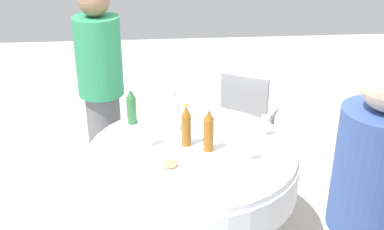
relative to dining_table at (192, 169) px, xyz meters
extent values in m
cylinder|color=white|center=(0.00, 0.00, 0.13)|extent=(1.34, 1.34, 0.04)
cylinder|color=white|center=(0.00, 0.00, 0.00)|extent=(1.37, 1.37, 0.22)
cylinder|color=slate|center=(0.00, 0.00, -0.35)|extent=(0.14, 0.14, 0.48)
cylinder|color=#8C5619|center=(-0.05, -0.03, 0.25)|extent=(0.06, 0.06, 0.21)
cone|color=#8C5619|center=(-0.05, -0.03, 0.39)|extent=(0.06, 0.06, 0.06)
cylinder|color=gold|center=(-0.05, -0.03, 0.43)|extent=(0.03, 0.03, 0.01)
cylinder|color=#8C5619|center=(0.03, 0.10, 0.26)|extent=(0.07, 0.07, 0.22)
cone|color=#8C5619|center=(0.03, 0.10, 0.40)|extent=(0.06, 0.06, 0.06)
cylinder|color=silver|center=(0.03, 0.10, 0.43)|extent=(0.02, 0.02, 0.01)
cylinder|color=silver|center=(-0.29, -0.09, 0.25)|extent=(0.06, 0.06, 0.20)
cone|color=silver|center=(-0.29, -0.09, 0.38)|extent=(0.06, 0.06, 0.07)
cylinder|color=silver|center=(-0.29, -0.09, 0.42)|extent=(0.03, 0.03, 0.01)
cylinder|color=#2D6B38|center=(-0.41, -0.39, 0.25)|extent=(0.07, 0.07, 0.20)
cone|color=#2D6B38|center=(-0.41, -0.39, 0.37)|extent=(0.06, 0.06, 0.06)
cylinder|color=silver|center=(-0.41, -0.39, 0.41)|extent=(0.03, 0.03, 0.01)
cylinder|color=white|center=(-0.07, -0.26, 0.15)|extent=(0.06, 0.06, 0.00)
cylinder|color=white|center=(-0.07, -0.26, 0.19)|extent=(0.01, 0.01, 0.07)
cylinder|color=white|center=(-0.07, -0.26, 0.26)|extent=(0.07, 0.07, 0.06)
cylinder|color=white|center=(-0.23, -0.31, 0.15)|extent=(0.06, 0.06, 0.00)
cylinder|color=white|center=(-0.23, -0.31, 0.18)|extent=(0.01, 0.01, 0.06)
cylinder|color=white|center=(-0.23, -0.31, 0.25)|extent=(0.07, 0.07, 0.07)
cylinder|color=white|center=(0.16, 0.35, 0.15)|extent=(0.06, 0.06, 0.00)
cylinder|color=white|center=(0.16, 0.35, 0.18)|extent=(0.01, 0.01, 0.06)
cylinder|color=white|center=(0.16, 0.35, 0.25)|extent=(0.06, 0.06, 0.06)
cylinder|color=white|center=(-0.15, 0.50, 0.15)|extent=(0.06, 0.06, 0.00)
cylinder|color=white|center=(-0.15, 0.50, 0.19)|extent=(0.01, 0.01, 0.07)
cylinder|color=white|center=(-0.15, 0.50, 0.26)|extent=(0.06, 0.06, 0.06)
cylinder|color=gold|center=(-0.15, 0.50, 0.24)|extent=(0.05, 0.05, 0.03)
cylinder|color=white|center=(0.09, -0.48, 0.16)|extent=(0.21, 0.21, 0.02)
cylinder|color=white|center=(0.22, -0.15, 0.16)|extent=(0.23, 0.23, 0.02)
ellipsoid|color=tan|center=(0.22, -0.15, 0.17)|extent=(0.10, 0.09, 0.02)
cube|color=silver|center=(-0.23, 0.16, 0.15)|extent=(0.18, 0.03, 0.00)
cube|color=silver|center=(-0.49, -0.20, 0.15)|extent=(0.18, 0.03, 0.00)
cube|color=white|center=(-0.43, 0.27, 0.16)|extent=(0.16, 0.16, 0.02)
cylinder|color=slate|center=(-0.75, -0.63, -0.18)|extent=(0.26, 0.26, 0.83)
cylinder|color=#2D8C59|center=(-0.75, -0.63, 0.53)|extent=(0.34, 0.34, 0.59)
sphere|color=#8C664C|center=(-0.75, -0.63, 0.94)|extent=(0.22, 0.22, 0.22)
cylinder|color=#334C8C|center=(1.03, 0.69, 0.58)|extent=(0.34, 0.34, 0.56)
cube|color=brown|center=(0.03, 1.17, 0.07)|extent=(0.40, 0.05, 0.42)
cylinder|color=gray|center=(0.20, 1.18, -0.38)|extent=(0.03, 0.03, 0.43)
cylinder|color=gray|center=(-0.14, 1.19, -0.38)|extent=(0.03, 0.03, 0.43)
cube|color=#99999E|center=(-1.09, 0.60, -0.14)|extent=(0.54, 0.54, 0.04)
cube|color=#99999E|center=(-0.93, 0.51, 0.07)|extent=(0.23, 0.37, 0.42)
cylinder|color=gray|center=(-1.16, 0.83, -0.38)|extent=(0.03, 0.03, 0.43)
cylinder|color=gray|center=(-1.32, 0.53, -0.38)|extent=(0.03, 0.03, 0.43)
cylinder|color=gray|center=(-0.86, 0.66, -0.38)|extent=(0.03, 0.03, 0.43)
cylinder|color=gray|center=(-1.02, 0.37, -0.38)|extent=(0.03, 0.03, 0.43)
camera|label=1|loc=(2.72, -0.23, 1.67)|focal=45.78mm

